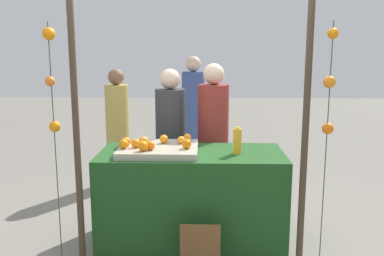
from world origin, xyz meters
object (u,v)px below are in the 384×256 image
at_px(vendor_right, 213,146).
at_px(orange_1, 151,146).
at_px(chalkboard_sign, 200,249).
at_px(stall_counter, 192,197).
at_px(juice_bottle, 237,141).
at_px(vendor_left, 171,148).
at_px(orange_0, 164,139).

bearing_deg(vendor_right, orange_1, -123.68).
height_order(chalkboard_sign, vendor_right, vendor_right).
relative_size(stall_counter, vendor_right, 1.03).
relative_size(stall_counter, juice_bottle, 6.87).
distance_m(juice_bottle, chalkboard_sign, 1.02).
xyz_separation_m(vendor_left, vendor_right, (0.47, -0.00, 0.03)).
height_order(stall_counter, juice_bottle, juice_bottle).
bearing_deg(chalkboard_sign, orange_0, 117.03).
bearing_deg(stall_counter, orange_0, 159.45).
xyz_separation_m(orange_1, juice_bottle, (0.78, 0.13, 0.02)).
bearing_deg(orange_1, orange_0, 71.63).
relative_size(orange_0, orange_1, 1.00).
xyz_separation_m(chalkboard_sign, vendor_left, (-0.34, 1.28, 0.55)).
bearing_deg(stall_counter, chalkboard_sign, -81.56).
distance_m(juice_bottle, vendor_right, 0.79).
xyz_separation_m(juice_bottle, vendor_right, (-0.21, 0.73, -0.21)).
xyz_separation_m(orange_0, vendor_right, (0.48, 0.58, -0.20)).
distance_m(stall_counter, vendor_right, 0.79).
distance_m(orange_1, juice_bottle, 0.79).
relative_size(stall_counter, orange_1, 20.85).
bearing_deg(stall_counter, vendor_right, 72.54).
bearing_deg(vendor_left, juice_bottle, -47.59).
xyz_separation_m(stall_counter, vendor_right, (0.21, 0.68, 0.34)).
distance_m(stall_counter, vendor_left, 0.79).
height_order(orange_1, juice_bottle, juice_bottle).
xyz_separation_m(stall_counter, orange_1, (-0.36, -0.18, 0.54)).
height_order(chalkboard_sign, vendor_left, vendor_left).
height_order(stall_counter, chalkboard_sign, stall_counter).
height_order(orange_1, chalkboard_sign, orange_1).
relative_size(orange_1, chalkboard_sign, 0.19).
bearing_deg(vendor_left, vendor_right, -0.11).
bearing_deg(juice_bottle, orange_1, -170.72).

